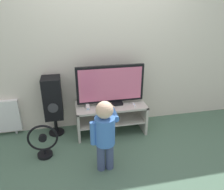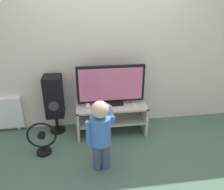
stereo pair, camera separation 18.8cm
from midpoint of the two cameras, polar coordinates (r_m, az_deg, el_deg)
The scene contains 10 objects.
ground_plane at distance 3.37m, azimuth 1.99°, elevation -11.53°, with size 16.00×16.00×0.00m, color #4C6B56.
wall_back at distance 3.36m, azimuth 0.61°, elevation 12.71°, with size 10.00×0.06×2.60m.
tv_stand at distance 3.40m, azimuth 1.36°, elevation -4.91°, with size 1.06×0.48×0.47m.
television at distance 3.23m, azimuth 1.38°, elevation 2.43°, with size 1.01×0.20×0.61m.
game_console at distance 3.25m, azimuth -4.72°, elevation -2.74°, with size 0.05×0.19×0.05m.
remote_primary at distance 3.30m, azimuth 7.51°, elevation -2.77°, with size 0.04×0.13×0.03m.
child at distance 2.57m, azimuth -0.82°, elevation -9.28°, with size 0.35×0.51×0.92m.
speaker_tower at distance 3.37m, azimuth -13.38°, elevation -0.65°, with size 0.27×0.30×0.93m.
floor_fan at distance 3.10m, azimuth -16.09°, elevation -11.18°, with size 0.39×0.20×0.48m.
radiator at distance 3.78m, azimuth -25.76°, elevation -4.39°, with size 0.65×0.08×0.57m.
Camera 2 is at (-0.41, -2.72, 1.94)m, focal length 35.00 mm.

